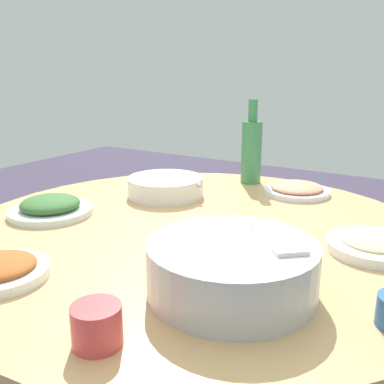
{
  "coord_description": "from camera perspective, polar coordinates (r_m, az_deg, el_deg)",
  "views": [
    {
      "loc": [
        -0.91,
        -0.55,
        1.14
      ],
      "look_at": [
        -0.01,
        0.0,
        0.84
      ],
      "focal_mm": 41.28,
      "sensor_mm": 36.0,
      "label": 1
    }
  ],
  "objects": [
    {
      "name": "rice_bowl",
      "position": [
        0.81,
        5.19,
        -9.63
      ],
      "size": [
        0.31,
        0.31,
        0.11
      ],
      "color": "#B2B5BA",
      "rests_on": "round_dining_table"
    },
    {
      "name": "tea_cup_far",
      "position": [
        0.7,
        -12.2,
        -16.49
      ],
      "size": [
        0.08,
        0.08,
        0.06
      ],
      "primitive_type": "cylinder",
      "color": "#D04245",
      "rests_on": "round_dining_table"
    },
    {
      "name": "green_bottle",
      "position": [
        1.58,
        7.69,
        5.43
      ],
      "size": [
        0.07,
        0.07,
        0.29
      ],
      "color": "#37824E",
      "rests_on": "round_dining_table"
    },
    {
      "name": "soup_bowl",
      "position": [
        1.42,
        -3.45,
        0.66
      ],
      "size": [
        0.24,
        0.27,
        0.06
      ],
      "color": "white",
      "rests_on": "round_dining_table"
    },
    {
      "name": "dish_shrimp",
      "position": [
        1.48,
        13.39,
        0.35
      ],
      "size": [
        0.21,
        0.21,
        0.04
      ],
      "color": "white",
      "rests_on": "round_dining_table"
    },
    {
      "name": "dish_greens",
      "position": [
        1.3,
        -17.83,
        -1.89
      ],
      "size": [
        0.23,
        0.23,
        0.05
      ],
      "color": "silver",
      "rests_on": "round_dining_table"
    },
    {
      "name": "dish_noodles",
      "position": [
        1.08,
        22.58,
        -6.28
      ],
      "size": [
        0.22,
        0.22,
        0.04
      ],
      "color": "white",
      "rests_on": "round_dining_table"
    },
    {
      "name": "round_dining_table",
      "position": [
        1.17,
        0.32,
        -9.03
      ],
      "size": [
        1.25,
        1.25,
        0.74
      ],
      "color": "#99999E",
      "rests_on": "ground"
    }
  ]
}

